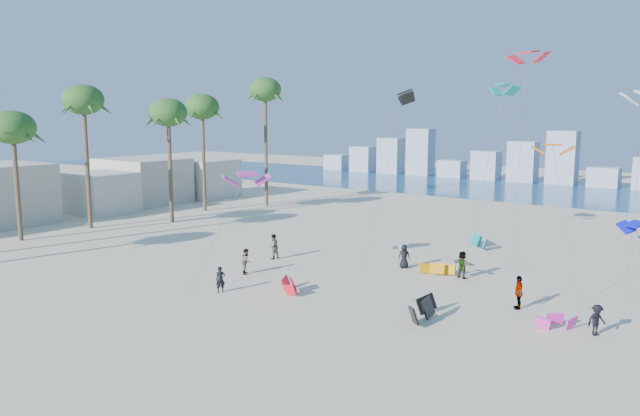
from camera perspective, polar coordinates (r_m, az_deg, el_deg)
The scene contains 10 objects.
ground at distance 33.77m, azimuth -21.11°, elevation -10.46°, with size 220.00×220.00×0.00m, color beige.
ocean at distance 93.40m, azimuth 19.42°, elevation 1.64°, with size 220.00×220.00×0.00m, color navy.
kitesurfer_near at distance 37.69m, azimuth -9.40°, elevation -6.70°, with size 0.59×0.39×1.61m, color black.
kitesurfer_mid at distance 41.75m, azimuth -6.97°, elevation -5.03°, with size 0.85×0.66×1.75m, color gray.
kitesurfers_far at distance 39.35m, azimuth 11.61°, elevation -5.96°, with size 27.91×7.09×1.91m.
grounded_kites at distance 39.65m, azimuth 14.24°, elevation -6.61°, with size 21.55×21.92×1.05m.
flying_kites at distance 41.77m, azimuth 15.95°, elevation 8.95°, with size 31.33×21.77×15.90m.
palm_row at distance 59.56m, azimuth -20.09°, elevation 8.71°, with size 8.64×44.80×15.21m.
beachfront_buildings at distance 72.06m, azimuth -21.63°, elevation 1.68°, with size 11.50×43.00×6.00m.
distant_skyline at distance 102.99m, azimuth 20.54°, elevation 3.92°, with size 85.00×3.00×8.40m.
Camera 1 is at (27.32, -16.66, 10.77)m, focal length 33.81 mm.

